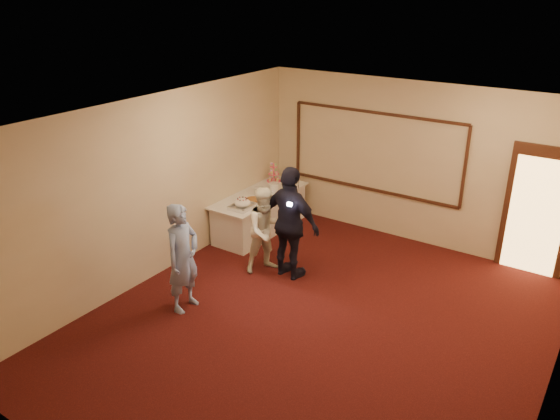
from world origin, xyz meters
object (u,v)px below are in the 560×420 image
object	(u,v)px
tart	(253,200)
plate_stack_a	(259,191)
buffet_table	(260,213)
man	(183,258)
woman	(266,230)
pavlova_tray	(242,204)
plate_stack_b	(274,187)
cupcake_stand	(274,174)
guest	(291,224)

from	to	relation	value
tart	plate_stack_a	bearing A→B (deg)	108.41
buffet_table	man	world-z (taller)	man
buffet_table	woman	distance (m)	1.63
plate_stack_a	woman	xyz separation A→B (m)	(1.02, -1.19, -0.10)
pavlova_tray	plate_stack_b	bearing A→B (deg)	91.65
pavlova_tray	man	size ratio (longest dim) A/B	0.31
cupcake_stand	tart	xyz separation A→B (m)	(0.32, -1.15, -0.12)
pavlova_tray	cupcake_stand	distance (m)	1.56
pavlova_tray	woman	xyz separation A→B (m)	(0.87, -0.48, -0.10)
buffet_table	plate_stack_b	size ratio (longest dim) A/B	11.51
plate_stack_a	man	xyz separation A→B (m)	(0.68, -2.83, -0.01)
pavlova_tray	plate_stack_b	xyz separation A→B (m)	(-0.03, 1.05, 0.00)
buffet_table	cupcake_stand	world-z (taller)	cupcake_stand
tart	man	bearing A→B (deg)	-77.11
plate_stack_b	pavlova_tray	bearing A→B (deg)	-88.35
man	guest	world-z (taller)	guest
buffet_table	pavlova_tray	world-z (taller)	pavlova_tray
plate_stack_a	tart	size ratio (longest dim) A/B	0.62
buffet_table	plate_stack_a	bearing A→B (deg)	-89.85
pavlova_tray	woman	bearing A→B (deg)	-29.02
pavlova_tray	man	xyz separation A→B (m)	(0.54, -2.13, -0.01)
pavlova_tray	plate_stack_a	bearing A→B (deg)	101.62
plate_stack_a	man	bearing A→B (deg)	-76.43
plate_stack_b	woman	xyz separation A→B (m)	(0.90, -1.54, -0.11)
woman	guest	distance (m)	0.50
plate_stack_b	guest	distance (m)	2.01
pavlova_tray	man	bearing A→B (deg)	-75.79
tart	woman	world-z (taller)	woman
plate_stack_a	woman	distance (m)	1.57
tart	pavlova_tray	bearing A→B (deg)	-84.99
man	woman	bearing A→B (deg)	-13.25
buffet_table	woman	size ratio (longest dim) A/B	1.50
tart	buffet_table	bearing A→B (deg)	107.04
plate_stack_b	man	bearing A→B (deg)	-79.87
cupcake_stand	plate_stack_b	world-z (taller)	cupcake_stand
buffet_table	pavlova_tray	bearing A→B (deg)	-78.83
plate_stack_b	plate_stack_a	bearing A→B (deg)	-108.18
pavlova_tray	plate_stack_a	xyz separation A→B (m)	(-0.15, 0.71, 0.00)
buffet_table	guest	size ratio (longest dim) A/B	1.17
buffet_table	cupcake_stand	distance (m)	0.97
man	guest	size ratio (longest dim) A/B	0.88
pavlova_tray	man	world-z (taller)	man
pavlova_tray	plate_stack_b	size ratio (longest dim) A/B	2.67
pavlova_tray	guest	xyz separation A→B (m)	(1.32, -0.44, 0.11)
plate_stack_b	man	xyz separation A→B (m)	(0.57, -3.18, -0.01)
buffet_table	tart	size ratio (longest dim) A/B	7.35
plate_stack_a	buffet_table	bearing A→B (deg)	90.15
plate_stack_a	man	size ratio (longest dim) A/B	0.11
buffet_table	plate_stack_b	xyz separation A→B (m)	(0.11, 0.32, 0.46)
buffet_table	man	size ratio (longest dim) A/B	1.33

